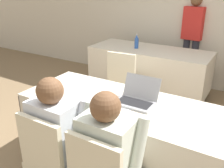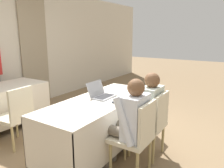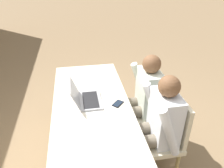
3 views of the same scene
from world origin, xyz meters
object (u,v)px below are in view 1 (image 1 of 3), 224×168
at_px(water_bottle, 137,42).
at_px(chair_near_left, 54,157).
at_px(person_white_shirt, 112,153).
at_px(laptop, 137,98).
at_px(person_checkered_shirt, 62,134).
at_px(cell_phone, 109,114).
at_px(chair_far_spare, 124,79).
at_px(person_red_shirt, 192,35).

bearing_deg(water_bottle, chair_near_left, -78.17).
height_order(chair_near_left, person_white_shirt, person_white_shirt).
height_order(laptop, chair_near_left, laptop).
height_order(chair_near_left, person_checkered_shirt, person_checkered_shirt).
bearing_deg(person_checkered_shirt, water_bottle, -77.68).
bearing_deg(person_white_shirt, person_checkered_shirt, 0.00).
height_order(laptop, cell_phone, laptop).
xyz_separation_m(chair_near_left, person_checkered_shirt, (0.00, 0.10, 0.16)).
height_order(water_bottle, chair_near_left, water_bottle).
height_order(cell_phone, water_bottle, water_bottle).
distance_m(chair_far_spare, person_checkered_shirt, 1.73).
relative_size(water_bottle, person_red_shirt, 0.15).
xyz_separation_m(cell_phone, water_bottle, (-0.78, 2.12, 0.10)).
bearing_deg(person_red_shirt, chair_far_spare, -102.02).
xyz_separation_m(laptop, water_bottle, (-0.88, 1.81, 0.06)).
bearing_deg(laptop, cell_phone, -107.74).
distance_m(water_bottle, person_checkered_shirt, 2.52).
bearing_deg(cell_phone, water_bottle, 62.82).
bearing_deg(laptop, person_white_shirt, -79.40).
relative_size(chair_far_spare, person_checkered_shirt, 0.78).
xyz_separation_m(laptop, chair_far_spare, (-0.69, 1.05, -0.29)).
bearing_deg(chair_far_spare, cell_phone, 108.43).
bearing_deg(laptop, water_bottle, 115.71).
bearing_deg(cell_phone, person_red_shirt, 44.01).
relative_size(chair_far_spare, person_white_shirt, 0.78).
bearing_deg(chair_far_spare, chair_near_left, 95.85).
relative_size(water_bottle, person_white_shirt, 0.20).
xyz_separation_m(chair_far_spare, person_checkered_shirt, (0.34, -1.69, 0.16)).
xyz_separation_m(chair_far_spare, person_red_shirt, (0.52, 1.50, 0.41)).
height_order(water_bottle, person_red_shirt, person_red_shirt).
relative_size(laptop, water_bottle, 1.49).
relative_size(cell_phone, water_bottle, 0.60).
distance_m(laptop, water_bottle, 2.01).
bearing_deg(person_white_shirt, person_red_shirt, -84.77).
height_order(person_checkered_shirt, person_red_shirt, person_red_shirt).
distance_m(person_checkered_shirt, person_white_shirt, 0.47).
xyz_separation_m(cell_phone, chair_far_spare, (-0.59, 1.36, -0.26)).
distance_m(water_bottle, chair_far_spare, 0.86).
height_order(chair_far_spare, person_white_shirt, person_white_shirt).
height_order(laptop, water_bottle, water_bottle).
bearing_deg(laptop, person_red_shirt, 93.54).
relative_size(water_bottle, person_checkered_shirt, 0.20).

